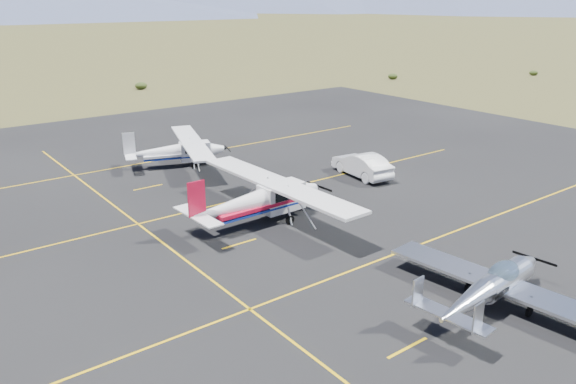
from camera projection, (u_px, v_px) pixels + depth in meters
name	position (u px, v px, depth m)	size (l,w,h in m)	color
ground	(392.00, 285.00, 24.03)	(1600.00, 1600.00, 0.00)	#383D1C
apron	(293.00, 233.00, 29.30)	(72.00, 72.00, 0.02)	black
aircraft_low_wing	(494.00, 286.00, 21.84)	(7.09, 9.84, 2.13)	silver
aircraft_cessna	(260.00, 199.00, 30.14)	(7.43, 12.42, 3.15)	silver
aircraft_plain	(177.00, 150.00, 40.42)	(7.39, 10.63, 2.72)	white
sedan	(362.00, 165.00, 38.27)	(1.72, 4.93, 1.62)	silver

